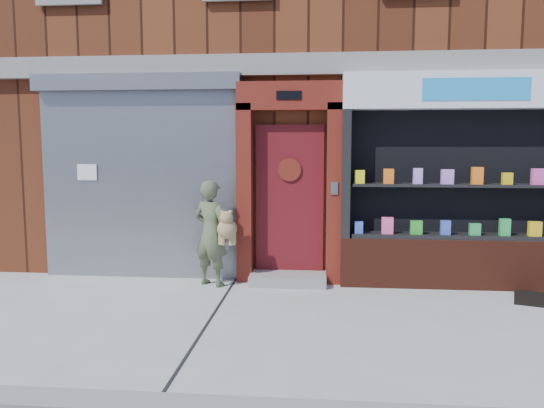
# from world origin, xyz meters

# --- Properties ---
(ground) EXTENTS (80.00, 80.00, 0.00)m
(ground) POSITION_xyz_m (0.00, 0.00, 0.00)
(ground) COLOR #9E9E99
(ground) RESTS_ON ground
(building) EXTENTS (12.00, 8.16, 8.00)m
(building) POSITION_xyz_m (-0.00, 5.99, 4.00)
(building) COLOR #491F10
(building) RESTS_ON ground
(shutter_bay) EXTENTS (3.10, 0.30, 3.04)m
(shutter_bay) POSITION_xyz_m (-3.00, 1.93, 1.72)
(shutter_bay) COLOR gray
(shutter_bay) RESTS_ON ground
(red_door_bay) EXTENTS (1.52, 0.58, 2.90)m
(red_door_bay) POSITION_xyz_m (-0.75, 1.86, 1.46)
(red_door_bay) COLOR #5F1810
(red_door_bay) RESTS_ON ground
(pharmacy_bay) EXTENTS (3.50, 0.41, 3.00)m
(pharmacy_bay) POSITION_xyz_m (1.75, 1.81, 1.37)
(pharmacy_bay) COLOR #522013
(pharmacy_bay) RESTS_ON ground
(woman) EXTENTS (0.72, 0.56, 1.52)m
(woman) POSITION_xyz_m (-1.82, 1.54, 0.77)
(woman) COLOR #4F5C3C
(woman) RESTS_ON ground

